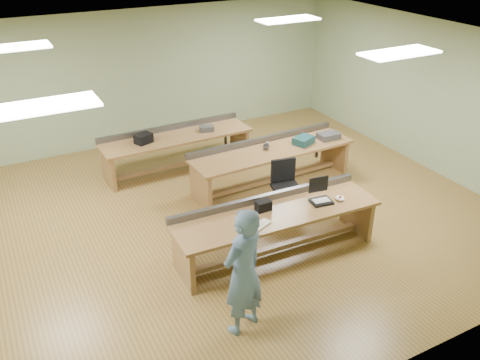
% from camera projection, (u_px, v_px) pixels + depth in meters
% --- Properties ---
extents(floor, '(10.00, 10.00, 0.00)m').
position_uv_depth(floor, '(207.00, 220.00, 8.90)').
color(floor, olive).
rests_on(floor, ground).
extents(ceiling, '(10.00, 10.00, 0.00)m').
position_uv_depth(ceiling, '(200.00, 48.00, 7.51)').
color(ceiling, silver).
rests_on(ceiling, wall_back).
extents(wall_back, '(10.00, 0.04, 3.00)m').
position_uv_depth(wall_back, '(130.00, 79.00, 11.34)').
color(wall_back, '#8EA57D').
rests_on(wall_back, floor).
extents(wall_front, '(10.00, 0.04, 3.00)m').
position_uv_depth(wall_front, '(368.00, 282.00, 5.07)').
color(wall_front, '#8EA57D').
rests_on(wall_front, floor).
extents(wall_right, '(0.04, 8.00, 3.00)m').
position_uv_depth(wall_right, '(429.00, 96.00, 10.28)').
color(wall_right, '#8EA57D').
rests_on(wall_right, floor).
extents(fluor_panels, '(6.20, 3.50, 0.03)m').
position_uv_depth(fluor_panels, '(201.00, 50.00, 7.52)').
color(fluor_panels, white).
rests_on(fluor_panels, ceiling).
extents(workbench_front, '(3.30, 1.00, 0.86)m').
position_uv_depth(workbench_front, '(276.00, 222.00, 7.81)').
color(workbench_front, olive).
rests_on(workbench_front, floor).
extents(workbench_mid, '(3.33, 0.98, 0.86)m').
position_uv_depth(workbench_mid, '(271.00, 157.00, 9.87)').
color(workbench_mid, olive).
rests_on(workbench_mid, floor).
extents(workbench_back, '(3.13, 0.88, 0.86)m').
position_uv_depth(workbench_back, '(177.00, 144.00, 10.46)').
color(workbench_back, olive).
rests_on(workbench_back, floor).
extents(person, '(0.75, 0.62, 1.76)m').
position_uv_depth(person, '(243.00, 272.00, 6.20)').
color(person, '#6A91AE').
rests_on(person, floor).
extents(laptop_base, '(0.36, 0.31, 0.04)m').
position_uv_depth(laptop_base, '(321.00, 201.00, 7.95)').
color(laptop_base, black).
rests_on(laptop_base, workbench_front).
extents(laptop_screen, '(0.32, 0.06, 0.26)m').
position_uv_depth(laptop_screen, '(319.00, 184.00, 7.95)').
color(laptop_screen, black).
rests_on(laptop_screen, laptop_base).
extents(keyboard, '(0.45, 0.29, 0.02)m').
position_uv_depth(keyboard, '(259.00, 226.00, 7.33)').
color(keyboard, silver).
rests_on(keyboard, workbench_front).
extents(trackball_mouse, '(0.18, 0.19, 0.07)m').
position_uv_depth(trackball_mouse, '(340.00, 198.00, 8.01)').
color(trackball_mouse, white).
rests_on(trackball_mouse, workbench_front).
extents(camera_bag, '(0.23, 0.15, 0.16)m').
position_uv_depth(camera_bag, '(263.00, 206.00, 7.71)').
color(camera_bag, black).
rests_on(camera_bag, workbench_front).
extents(task_chair, '(0.63, 0.63, 0.99)m').
position_uv_depth(task_chair, '(286.00, 195.00, 8.96)').
color(task_chair, black).
rests_on(task_chair, floor).
extents(parts_bin_teal, '(0.47, 0.41, 0.14)m').
position_uv_depth(parts_bin_teal, '(304.00, 140.00, 9.97)').
color(parts_bin_teal, '#143D43').
rests_on(parts_bin_teal, workbench_mid).
extents(parts_bin_grey, '(0.43, 0.28, 0.12)m').
position_uv_depth(parts_bin_grey, '(329.00, 136.00, 10.21)').
color(parts_bin_grey, '#3B3B3E').
rests_on(parts_bin_grey, workbench_mid).
extents(mug, '(0.15, 0.15, 0.10)m').
position_uv_depth(mug, '(266.00, 147.00, 9.73)').
color(mug, '#3B3B3E').
rests_on(mug, workbench_mid).
extents(drinks_can, '(0.09, 0.09, 0.13)m').
position_uv_depth(drinks_can, '(267.00, 145.00, 9.78)').
color(drinks_can, silver).
rests_on(drinks_can, workbench_mid).
extents(storage_box_back, '(0.39, 0.34, 0.19)m').
position_uv_depth(storage_box_back, '(144.00, 138.00, 9.99)').
color(storage_box_back, black).
rests_on(storage_box_back, workbench_back).
extents(tray_back, '(0.32, 0.27, 0.11)m').
position_uv_depth(tray_back, '(207.00, 128.00, 10.56)').
color(tray_back, '#3B3B3E').
rests_on(tray_back, workbench_back).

